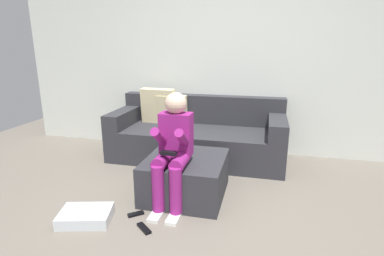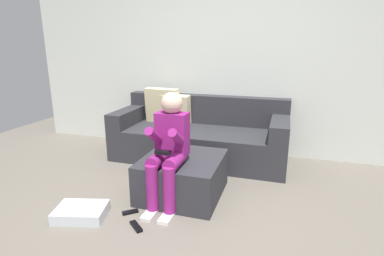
% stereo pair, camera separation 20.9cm
% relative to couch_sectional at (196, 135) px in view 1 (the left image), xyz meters
% --- Properties ---
extents(ground_plane, '(7.76, 7.76, 0.00)m').
position_rel_couch_sectional_xyz_m(ground_plane, '(0.32, -1.71, -0.30)').
color(ground_plane, '#6B6359').
extents(wall_back, '(5.97, 0.10, 2.47)m').
position_rel_couch_sectional_xyz_m(wall_back, '(0.32, 0.44, 0.93)').
color(wall_back, silver).
rests_on(wall_back, ground_plane).
extents(couch_sectional, '(2.22, 0.89, 0.89)m').
position_rel_couch_sectional_xyz_m(couch_sectional, '(0.00, 0.00, 0.00)').
color(couch_sectional, '#2D2D33').
rests_on(couch_sectional, ground_plane).
extents(ottoman, '(0.76, 0.79, 0.39)m').
position_rel_couch_sectional_xyz_m(ottoman, '(0.14, -1.06, -0.11)').
color(ottoman, '#2D2D33').
rests_on(ottoman, ground_plane).
extents(person_seated, '(0.29, 0.58, 1.05)m').
position_rel_couch_sectional_xyz_m(person_seated, '(0.07, -1.26, 0.27)').
color(person_seated, '#8C1E72').
rests_on(person_seated, ground_plane).
extents(storage_bin, '(0.49, 0.41, 0.10)m').
position_rel_couch_sectional_xyz_m(storage_bin, '(-0.57, -1.73, -0.25)').
color(storage_bin, silver).
rests_on(storage_bin, ground_plane).
extents(remote_near_ottoman, '(0.16, 0.15, 0.02)m').
position_rel_couch_sectional_xyz_m(remote_near_ottoman, '(-0.04, -1.73, -0.29)').
color(remote_near_ottoman, black).
rests_on(remote_near_ottoman, ground_plane).
extents(remote_by_storage_bin, '(0.14, 0.13, 0.02)m').
position_rel_couch_sectional_xyz_m(remote_by_storage_bin, '(-0.19, -1.55, -0.29)').
color(remote_by_storage_bin, black).
rests_on(remote_by_storage_bin, ground_plane).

